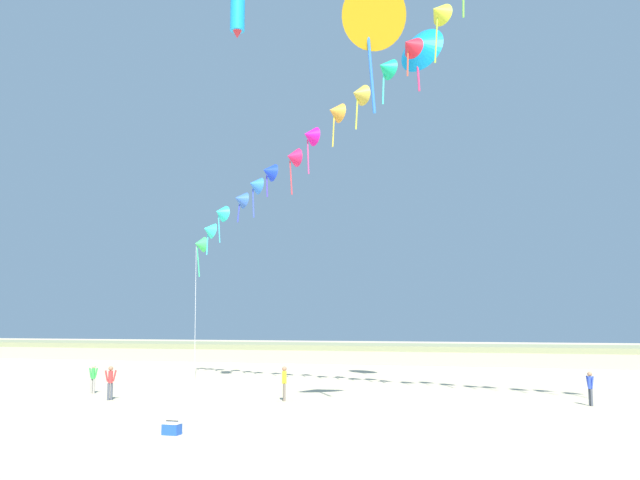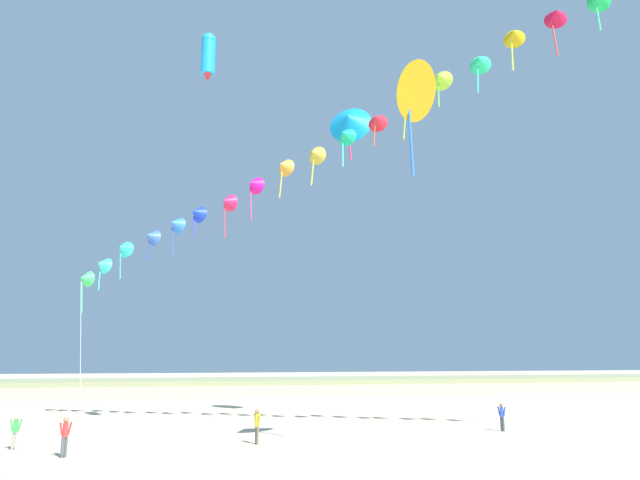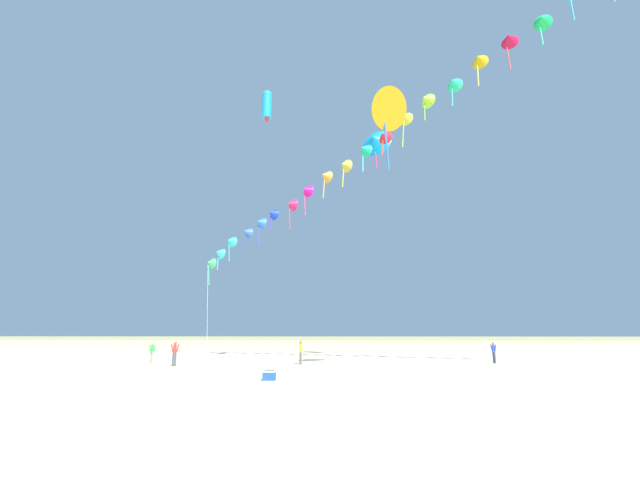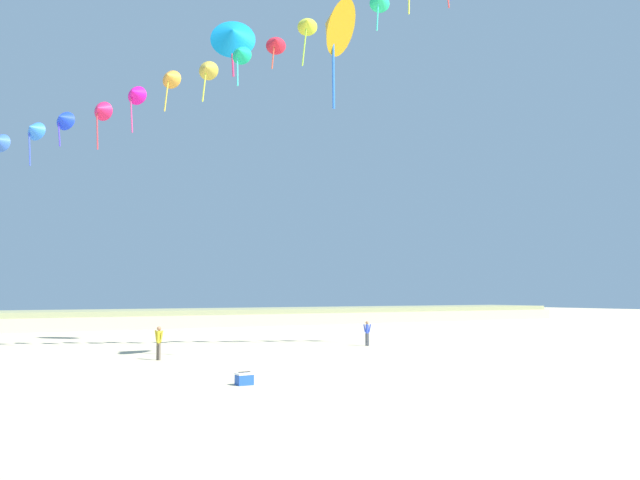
{
  "view_description": "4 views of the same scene",
  "coord_description": "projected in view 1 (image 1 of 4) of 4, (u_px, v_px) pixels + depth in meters",
  "views": [
    {
      "loc": [
        9.67,
        -14.62,
        3.7
      ],
      "look_at": [
        2.57,
        9.13,
        6.73
      ],
      "focal_mm": 38.0,
      "sensor_mm": 36.0,
      "label": 1
    },
    {
      "loc": [
        -3.67,
        -12.17,
        4.24
      ],
      "look_at": [
        0.32,
        8.98,
        8.53
      ],
      "focal_mm": 32.0,
      "sensor_mm": 36.0,
      "label": 2
    },
    {
      "loc": [
        2.04,
        -14.2,
        2.11
      ],
      "look_at": [
        0.25,
        12.35,
        7.93
      ],
      "focal_mm": 24.0,
      "sensor_mm": 36.0,
      "label": 3
    },
    {
      "loc": [
        -11.91,
        -15.63,
        3.16
      ],
      "look_at": [
        2.85,
        8.37,
        5.42
      ],
      "focal_mm": 38.0,
      "sensor_mm": 36.0,
      "label": 4
    }
  ],
  "objects": [
    {
      "name": "large_kite_high_solo",
      "position": [
        418.0,
        46.0,
        37.51
      ],
      "size": [
        3.23,
        2.72,
        4.08
      ],
      "color": "#0D89D3"
    },
    {
      "name": "kite_banner_string",
      "position": [
        394.0,
        55.0,
        33.26
      ],
      "size": [
        34.35,
        25.01,
        24.64
      ],
      "color": "#3BE062"
    },
    {
      "name": "large_kite_low_lead",
      "position": [
        370.0,
        16.0,
        26.1
      ],
      "size": [
        3.19,
        2.99,
        5.24
      ],
      "color": "orange"
    },
    {
      "name": "person_mid_center",
      "position": [
        590.0,
        386.0,
        30.31
      ],
      "size": [
        0.34,
        0.49,
        1.51
      ],
      "color": "#474C56",
      "rests_on": "ground"
    },
    {
      "name": "large_kite_mid_trail",
      "position": [
        238.0,
        11.0,
        36.08
      ],
      "size": [
        0.99,
        1.0,
        2.82
      ],
      "color": "#1797F2"
    },
    {
      "name": "person_near_left",
      "position": [
        93.0,
        377.0,
        35.62
      ],
      "size": [
        0.53,
        0.21,
        1.52
      ],
      "color": "gray",
      "rests_on": "ground"
    },
    {
      "name": "person_far_left",
      "position": [
        284.0,
        381.0,
        32.22
      ],
      "size": [
        0.3,
        0.55,
        1.62
      ],
      "color": "#726656",
      "rests_on": "ground"
    },
    {
      "name": "dune_ridge",
      "position": [
        417.0,
        354.0,
        63.55
      ],
      "size": [
        120.0,
        11.01,
        1.64
      ],
      "color": "#BFAE8B",
      "rests_on": "ground"
    },
    {
      "name": "ground_plane",
      "position": [
        108.0,
        478.0,
        16.21
      ],
      "size": [
        240.0,
        240.0,
        0.0
      ],
      "primitive_type": "plane",
      "color": "beige"
    },
    {
      "name": "beach_cooler",
      "position": [
        172.0,
        428.0,
        22.48
      ],
      "size": [
        0.58,
        0.41,
        0.46
      ],
      "color": "blue",
      "rests_on": "ground"
    },
    {
      "name": "person_near_right",
      "position": [
        110.0,
        380.0,
        32.59
      ],
      "size": [
        0.48,
        0.43,
        1.62
      ],
      "color": "#474C56",
      "rests_on": "ground"
    }
  ]
}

